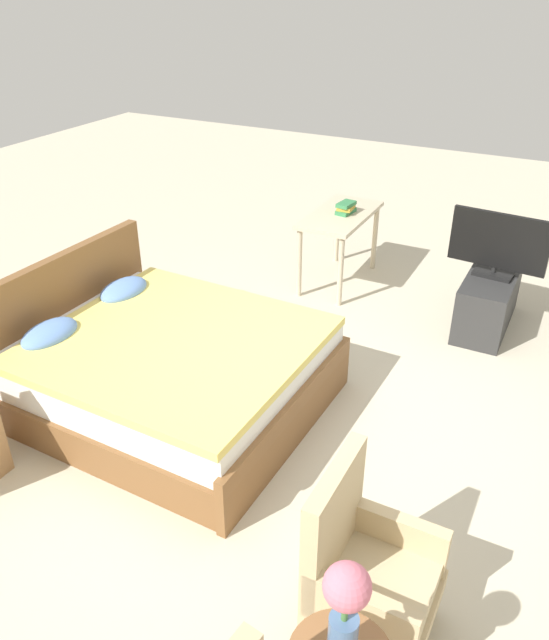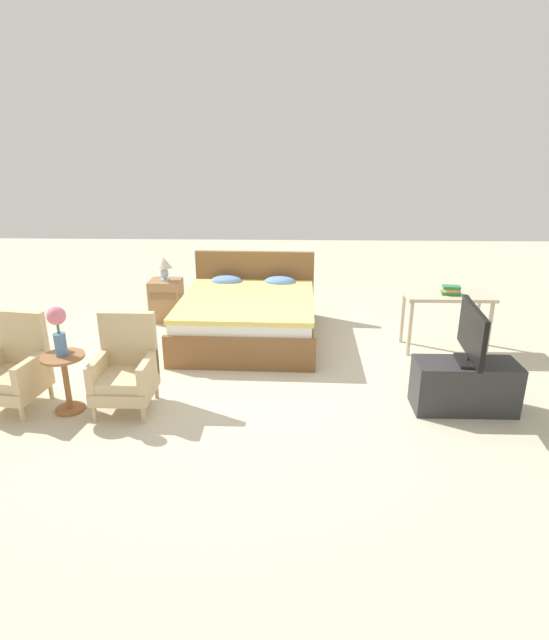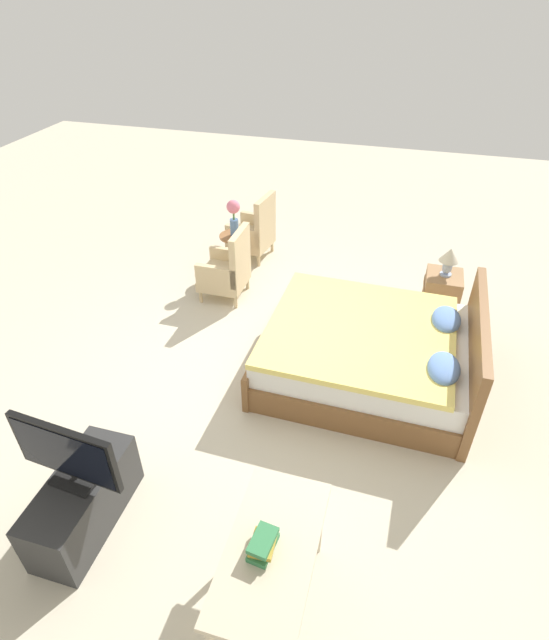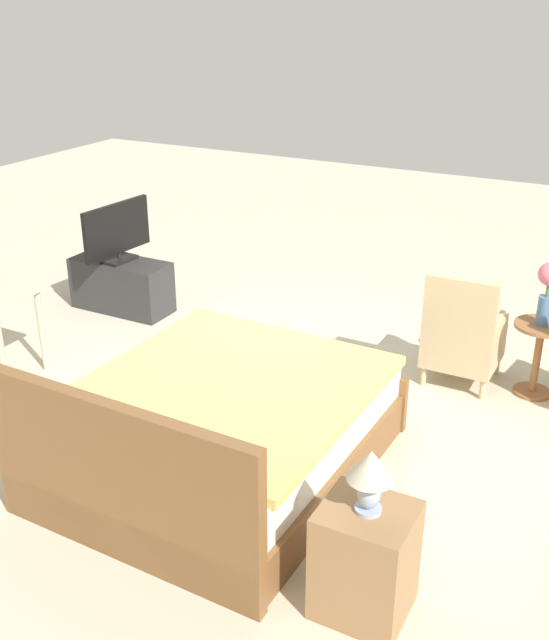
{
  "view_description": "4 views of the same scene",
  "coord_description": "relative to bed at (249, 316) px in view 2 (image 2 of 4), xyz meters",
  "views": [
    {
      "loc": [
        -3.11,
        -1.39,
        2.78
      ],
      "look_at": [
        0.22,
        0.33,
        0.66
      ],
      "focal_mm": 35.0,
      "sensor_mm": 36.0,
      "label": 1
    },
    {
      "loc": [
        0.34,
        -5.17,
        2.45
      ],
      "look_at": [
        0.18,
        -0.05,
        0.62
      ],
      "focal_mm": 28.0,
      "sensor_mm": 36.0,
      "label": 2
    },
    {
      "loc": [
        3.76,
        1.11,
        3.49
      ],
      "look_at": [
        0.04,
        0.07,
        0.68
      ],
      "focal_mm": 28.0,
      "sensor_mm": 36.0,
      "label": 3
    },
    {
      "loc": [
        -2.37,
        4.37,
        2.81
      ],
      "look_at": [
        -0.01,
        -0.09,
        0.59
      ],
      "focal_mm": 42.0,
      "sensor_mm": 36.0,
      "label": 4
    }
  ],
  "objects": [
    {
      "name": "ground_plane",
      "position": [
        0.19,
        -1.0,
        -0.3
      ],
      "size": [
        16.0,
        16.0,
        0.0
      ],
      "primitive_type": "plane",
      "color": "beige"
    },
    {
      "name": "bed",
      "position": [
        0.0,
        0.0,
        0.0
      ],
      "size": [
        1.78,
        2.07,
        0.96
      ],
      "color": "brown",
      "rests_on": "ground_plane"
    },
    {
      "name": "armchair_by_window_left",
      "position": [
        -2.12,
        -1.88,
        0.08
      ],
      "size": [
        0.61,
        0.61,
        0.92
      ],
      "color": "#CCB284",
      "rests_on": "ground_plane"
    },
    {
      "name": "armchair_by_window_right",
      "position": [
        -1.03,
        -1.88,
        0.08
      ],
      "size": [
        0.54,
        0.54,
        0.92
      ],
      "color": "#CCB284",
      "rests_on": "ground_plane"
    },
    {
      "name": "side_table",
      "position": [
        -1.58,
        -1.98,
        0.06
      ],
      "size": [
        0.4,
        0.4,
        0.57
      ],
      "color": "#936038",
      "rests_on": "ground_plane"
    },
    {
      "name": "flower_vase",
      "position": [
        -1.58,
        -1.98,
        0.57
      ],
      "size": [
        0.17,
        0.17,
        0.48
      ],
      "color": "#4C709E",
      "rests_on": "side_table"
    },
    {
      "name": "nightstand",
      "position": [
        -1.24,
        0.66,
        -0.0
      ],
      "size": [
        0.44,
        0.41,
        0.59
      ],
      "color": "#997047",
      "rests_on": "ground_plane"
    },
    {
      "name": "table_lamp",
      "position": [
        -1.24,
        0.66,
        0.51
      ],
      "size": [
        0.22,
        0.22,
        0.33
      ],
      "color": "#9EADC6",
      "rests_on": "nightstand"
    },
    {
      "name": "tv_stand",
      "position": [
        2.22,
        -1.83,
        -0.05
      ],
      "size": [
        0.96,
        0.4,
        0.49
      ],
      "color": "#2D2D2D",
      "rests_on": "ground_plane"
    },
    {
      "name": "tv_flatscreen",
      "position": [
        2.22,
        -1.83,
        0.48
      ],
      "size": [
        0.23,
        0.81,
        0.55
      ],
      "color": "black",
      "rests_on": "tv_stand"
    },
    {
      "name": "vanity_desk",
      "position": [
        2.45,
        -0.33,
        0.32
      ],
      "size": [
        1.04,
        0.52,
        0.72
      ],
      "color": "beige",
      "rests_on": "ground_plane"
    },
    {
      "name": "book_stack",
      "position": [
        2.47,
        -0.37,
        0.48
      ],
      "size": [
        0.23,
        0.15,
        0.11
      ],
      "color": "#337A47",
      "rests_on": "vanity_desk"
    }
  ]
}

